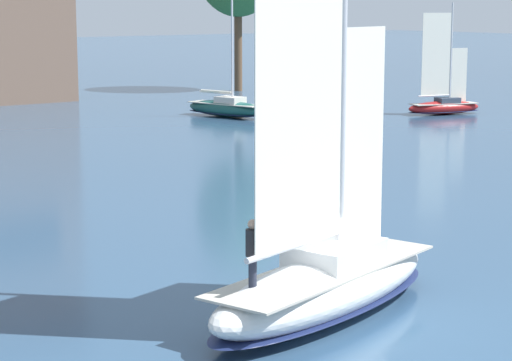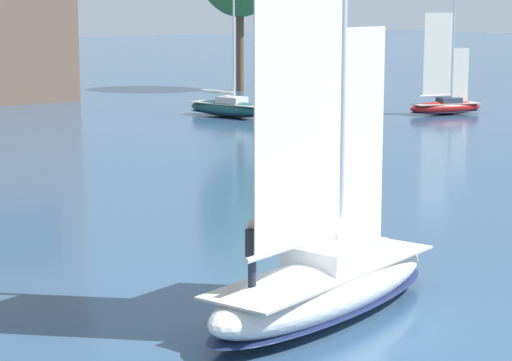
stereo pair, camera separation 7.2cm
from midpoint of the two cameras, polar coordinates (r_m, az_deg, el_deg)
ground_plane at (r=26.28m, az=3.86°, el=-7.68°), size 400.00×400.00×0.00m
sailboat_main at (r=26.00m, az=3.90°, el=-5.57°), size 9.40×4.94×12.45m
sailboat_moored_mid_channel at (r=74.23m, az=10.66°, el=4.27°), size 6.08×3.18×8.06m
sailboat_moored_far_slip at (r=71.40m, az=-1.72°, el=4.18°), size 3.60×7.29×9.67m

